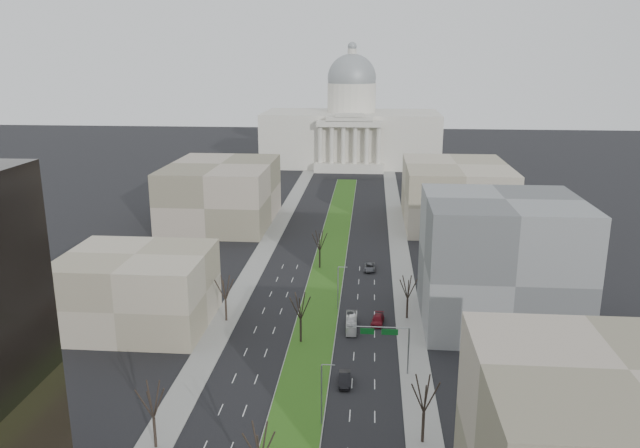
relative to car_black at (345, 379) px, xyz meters
The scene contains 23 objects.
ground 54.18m from the car_black, 96.75° to the left, with size 600.00×600.00×0.00m, color black.
median 53.17m from the car_black, 96.88° to the left, with size 8.00×222.03×0.20m.
sidewalk_left 37.41m from the car_black, 129.66° to the left, with size 5.00×330.00×0.15m, color gray.
sidewalk_right 30.88m from the car_black, 68.87° to the left, with size 5.00×330.00×0.15m, color gray.
capitol 204.07m from the car_black, 91.79° to the left, with size 80.00×46.00×55.00m.
building_beige_left 44.06m from the car_black, 154.48° to the left, with size 26.00×22.00×14.00m, color #9D937A.
building_grey_right 39.41m from the car_black, 43.03° to the left, with size 28.00×26.00×24.00m, color #5D6062.
building_far_left 102.84m from the car_black, 113.80° to the left, with size 30.00×40.00×18.00m, color gray.
building_far_right 103.18m from the car_black, 73.84° to the left, with size 30.00×40.00×18.00m, color #9D937A.
tree_left_mid 30.41m from the car_black, 142.32° to the right, with size 5.40×5.40×9.72m.
tree_left_far 32.66m from the car_black, 137.24° to the left, with size 5.28×5.28×9.50m.
tree_right_mid 18.95m from the car_black, 52.68° to the right, with size 5.52×5.52×9.94m.
tree_right_far 28.55m from the car_black, 67.23° to the left, with size 5.04×5.04×9.07m.
tree_median_a 28.19m from the car_black, 107.71° to the right, with size 5.40×5.40×9.72m.
tree_median_b 17.27m from the car_black, 121.25° to the left, with size 5.40×5.40×9.72m.
tree_median_c 54.79m from the car_black, 98.84° to the left, with size 5.40×5.40×9.72m.
streetlamp_median_b 12.17m from the car_black, 103.11° to the right, with size 1.90×0.20×9.16m.
streetlamp_median_c 29.18m from the car_black, 95.18° to the left, with size 1.90×0.20×9.16m.
mast_arm_signs 9.65m from the car_black, 28.23° to the left, with size 9.12×0.24×8.09m.
car_black is the anchor object (origin of this frame).
car_red 23.54m from the car_black, 77.22° to the left, with size 2.15×5.29×1.54m, color maroon.
car_grey_far 53.30m from the car_black, 86.25° to the left, with size 2.56×5.56×1.54m, color #53555C.
box_van 20.28m from the car_black, 89.09° to the left, with size 1.92×8.20×2.29m, color white.
Camera 1 is at (9.78, -20.16, 48.94)m, focal length 35.00 mm.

